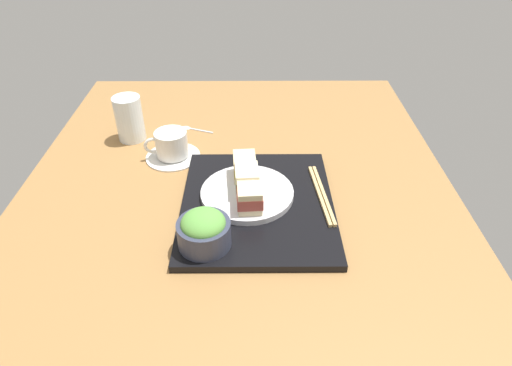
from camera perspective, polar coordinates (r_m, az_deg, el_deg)
The scene contains 11 objects.
ground_plane at distance 96.64cm, azimuth -2.54°, elevation -4.22°, with size 140.00×100.00×3.00cm, color olive.
serving_tray at distance 95.96cm, azimuth 0.18°, elevation -2.75°, with size 38.20×32.49×1.58cm, color black.
sandwich_plate at distance 96.72cm, azimuth -1.15°, elevation -1.32°, with size 20.29×20.29×1.32cm, color silver.
sandwich_near at distance 90.42cm, azimuth -0.84°, elevation -1.76°, with size 6.92×5.63×5.17cm.
sandwich_middle at distance 94.64cm, azimuth -1.17°, elevation 0.38°, with size 6.81×5.36×5.70cm.
sandwich_far at distance 99.21cm, azimuth -1.47°, elevation 2.12°, with size 6.79×5.33×5.38cm.
salad_bowl at distance 83.77cm, azimuth -6.74°, elevation -6.01°, with size 10.19×10.19×7.42cm.
chopsticks_pair at distance 97.94cm, azimuth 8.42°, elevation -1.45°, with size 21.12×3.63×0.70cm.
coffee_cup at distance 113.12cm, azimuth -10.83°, elevation 4.64°, with size 13.69×13.69×7.20cm.
drinking_glass at distance 122.73cm, azimuth -15.99°, elevation 7.98°, with size 7.24×7.24×12.05cm, color silver.
teaspoon at distance 126.77cm, azimuth -8.48°, elevation 7.04°, with size 4.63×9.58×0.80cm.
Camera 1 is at (-73.85, -3.83, 60.72)cm, focal length 31.08 mm.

